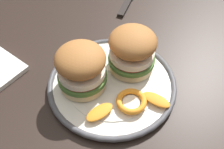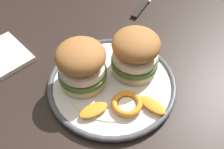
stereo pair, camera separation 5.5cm
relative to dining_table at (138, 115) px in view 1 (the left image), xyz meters
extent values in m
cube|color=black|center=(0.00, 0.00, 0.07)|extent=(1.42, 1.08, 0.03)
cube|color=black|center=(0.65, -0.48, -0.31)|extent=(0.06, 0.06, 0.72)
cylinder|color=silver|center=(0.05, 0.04, 0.09)|extent=(0.26, 0.26, 0.01)
torus|color=#4C4C51|center=(0.05, 0.04, 0.10)|extent=(0.28, 0.28, 0.01)
cylinder|color=silver|center=(0.05, 0.04, 0.10)|extent=(0.20, 0.20, 0.00)
cylinder|color=beige|center=(0.08, 0.09, 0.11)|extent=(0.10, 0.10, 0.02)
cylinder|color=#477033|center=(0.08, 0.09, 0.12)|extent=(0.10, 0.10, 0.01)
cylinder|color=#BC3828|center=(0.08, 0.09, 0.13)|extent=(0.09, 0.09, 0.01)
cylinder|color=silver|center=(0.08, 0.09, 0.14)|extent=(0.10, 0.10, 0.01)
ellipsoid|color=#A36633|center=(0.08, 0.09, 0.18)|extent=(0.12, 0.12, 0.05)
cylinder|color=beige|center=(0.06, -0.02, 0.11)|extent=(0.10, 0.10, 0.02)
cylinder|color=#477033|center=(0.06, -0.02, 0.12)|extent=(0.10, 0.10, 0.01)
cylinder|color=#BC3828|center=(0.06, -0.02, 0.13)|extent=(0.09, 0.09, 0.01)
cylinder|color=silver|center=(0.06, -0.02, 0.14)|extent=(0.10, 0.10, 0.01)
ellipsoid|color=#A36633|center=(0.06, -0.02, 0.18)|extent=(0.12, 0.12, 0.05)
torus|color=orange|center=(-0.02, 0.04, 0.11)|extent=(0.07, 0.07, 0.01)
cylinder|color=#F4E5C6|center=(-0.02, 0.04, 0.10)|extent=(0.04, 0.04, 0.00)
ellipsoid|color=orange|center=(0.00, 0.10, 0.11)|extent=(0.03, 0.06, 0.01)
ellipsoid|color=orange|center=(-0.04, -0.01, 0.11)|extent=(0.07, 0.05, 0.01)
cube|color=black|center=(0.27, -0.16, 0.09)|extent=(0.07, 0.08, 0.01)
camera|label=1|loc=(-0.24, 0.25, 0.55)|focal=42.61mm
camera|label=2|loc=(-0.27, 0.20, 0.55)|focal=42.61mm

